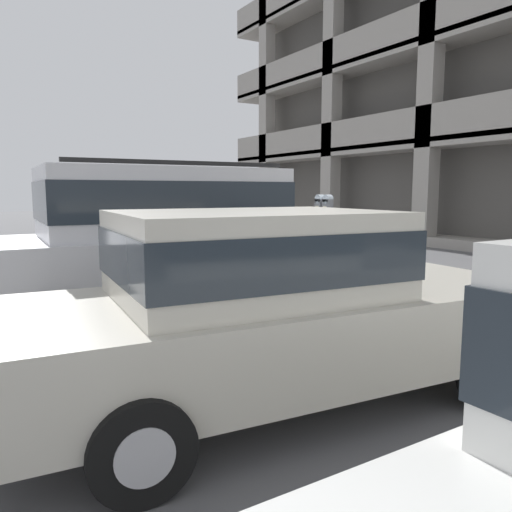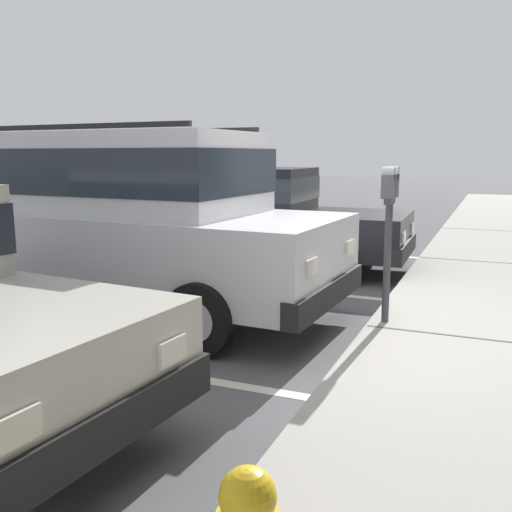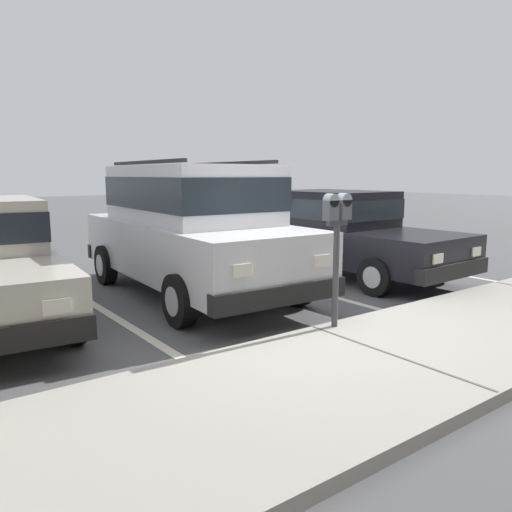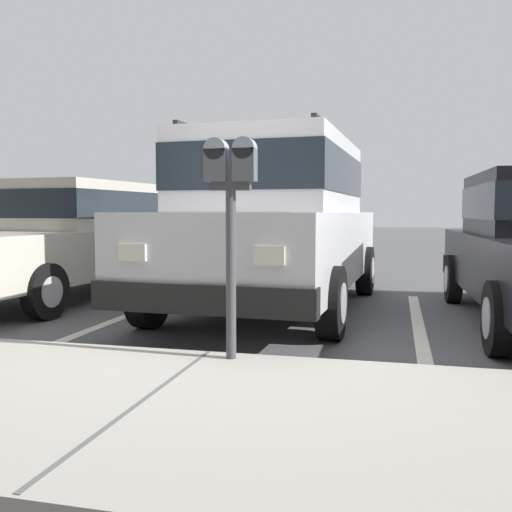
% 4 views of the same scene
% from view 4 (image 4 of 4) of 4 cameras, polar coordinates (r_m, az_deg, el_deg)
% --- Properties ---
extents(ground_plane, '(80.00, 80.00, 0.10)m').
position_cam_4_polar(ground_plane, '(4.45, -3.82, -11.01)').
color(ground_plane, '#565659').
extents(sidewalk, '(40.00, 2.20, 0.12)m').
position_cam_4_polar(sidewalk, '(3.26, -11.03, -14.89)').
color(sidewalk, '#ADA89E').
rests_on(sidewalk, ground_plane).
extents(parking_stall_lines, '(12.43, 4.80, 0.01)m').
position_cam_4_polar(parking_stall_lines, '(6.28, -13.43, -6.07)').
color(parking_stall_lines, silver).
rests_on(parking_stall_lines, ground_plane).
extents(silver_suv, '(2.18, 4.86, 2.03)m').
position_cam_4_polar(silver_suv, '(6.69, 1.99, 4.02)').
color(silver_suv, silver).
rests_on(silver_suv, ground_plane).
extents(dark_hatchback, '(2.12, 4.61, 1.54)m').
position_cam_4_polar(dark_hatchback, '(8.02, -18.35, 1.95)').
color(dark_hatchback, beige).
rests_on(dark_hatchback, ground_plane).
extents(parking_meter_near, '(0.35, 0.12, 1.51)m').
position_cam_4_polar(parking_meter_near, '(3.89, -2.55, 6.08)').
color(parking_meter_near, '#47474C').
rests_on(parking_meter_near, sidewalk).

